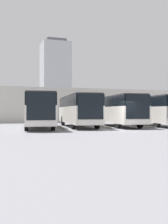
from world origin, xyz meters
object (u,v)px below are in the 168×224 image
bus_3 (38,109)px  bus_0 (152,110)px  bus_1 (117,110)px  bus_2 (78,110)px

bus_3 → bus_0: bearing=-171.3°
bus_0 → bus_1: size_ratio=1.00×
bus_0 → bus_3: bearing=8.7°
bus_0 → bus_3: (12.92, 0.59, 0.00)m
bus_1 → bus_3: (8.61, 0.51, 0.00)m
bus_0 → bus_2: size_ratio=1.00×
bus_1 → bus_2: 4.32m
bus_2 → bus_3: (4.31, 0.79, 0.00)m
bus_1 → bus_2: same height
bus_1 → bus_3: size_ratio=1.00×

